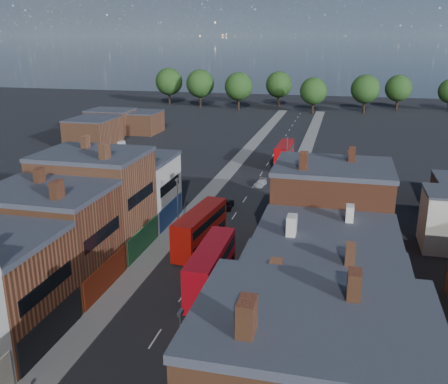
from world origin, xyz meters
The scene contains 12 objects.
pavement_west centered at (-6.50, 50.00, 0.06)m, with size 3.00×200.00×0.12m, color gray.
pavement_east centered at (6.50, 50.00, 0.06)m, with size 3.00×200.00×0.12m, color gray.
terrace_east centered at (14.00, 0.00, 5.91)m, with size 12.00×80.00×11.83m, color brown.
lamp_post_1 centered at (5.20, 0.00, 4.70)m, with size 0.25×0.70×8.12m.
lamp_post_2 centered at (-5.20, 30.00, 4.70)m, with size 0.25×0.70×8.12m.
lamp_post_3 centered at (5.20, 60.00, 4.70)m, with size 0.25×0.70×8.12m.
bus_0 centered at (-1.50, 27.44, 2.70)m, with size 3.90×11.81×5.01m.
bus_1 centered at (2.55, 17.37, 2.67)m, with size 2.94×11.47×4.95m.
bus_2 centered at (3.50, 70.69, 2.56)m, with size 2.97×11.02×4.74m.
car_2 centered at (-1.91, 42.91, 0.58)m, with size 1.91×4.14×1.15m, color black.
car_3 centered at (1.20, 56.17, 0.54)m, with size 1.50×3.69×1.07m, color silver.
ped_3 centered at (5.32, 3.54, 1.00)m, with size 1.03×0.47×1.75m, color #615A53.
Camera 1 is at (14.68, -27.15, 25.22)m, focal length 40.00 mm.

